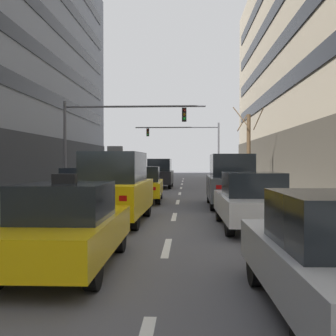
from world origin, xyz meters
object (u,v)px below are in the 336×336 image
at_px(taxi_driving_3, 115,187).
at_px(street_tree_0, 248,148).
at_px(car_driving_0, 80,183).
at_px(taxi_driving_4, 114,172).
at_px(car_parked_1, 252,201).
at_px(car_driving_1, 160,173).
at_px(traffic_signal_1, 192,140).
at_px(taxi_driving_2, 142,184).
at_px(traffic_signal_0, 111,127).
at_px(taxi_driving_5, 67,226).
at_px(car_parked_2, 231,181).

xyz_separation_m(taxi_driving_3, street_tree_0, (6.72, 16.61, 1.78)).
relative_size(car_driving_0, taxi_driving_4, 0.92).
height_order(car_driving_0, car_parked_1, car_parked_1).
distance_m(car_driving_0, taxi_driving_3, 8.71).
xyz_separation_m(car_driving_1, traffic_signal_1, (2.49, 13.64, 3.20)).
bearing_deg(taxi_driving_2, street_tree_0, 56.84).
xyz_separation_m(car_driving_0, traffic_signal_1, (6.08, 22.10, 3.47)).
relative_size(traffic_signal_0, street_tree_0, 1.52).
bearing_deg(car_parked_1, taxi_driving_5, -131.91).
xyz_separation_m(car_driving_0, taxi_driving_3, (3.31, -8.05, 0.33)).
bearing_deg(car_parked_1, taxi_driving_3, 167.56).
height_order(taxi_driving_4, car_parked_2, taxi_driving_4).
bearing_deg(traffic_signal_0, street_tree_0, 27.22).
height_order(car_driving_1, car_parked_1, car_driving_1).
distance_m(car_driving_0, car_parked_1, 11.67).
relative_size(car_driving_0, car_parked_2, 0.93).
bearing_deg(car_driving_1, taxi_driving_2, -90.94).
height_order(taxi_driving_4, traffic_signal_0, traffic_signal_0).
height_order(taxi_driving_2, taxi_driving_4, taxi_driving_4).
bearing_deg(street_tree_0, car_driving_0, -139.52).
xyz_separation_m(taxi_driving_2, traffic_signal_1, (2.65, 23.64, 3.42)).
relative_size(taxi_driving_2, street_tree_0, 0.79).
relative_size(traffic_signal_0, traffic_signal_1, 0.98).
height_order(car_driving_0, traffic_signal_1, traffic_signal_1).
bearing_deg(car_parked_2, taxi_driving_4, 119.63).
height_order(taxi_driving_3, traffic_signal_0, traffic_signal_0).
relative_size(car_driving_0, car_parked_1, 0.99).
xyz_separation_m(traffic_signal_0, traffic_signal_1, (5.22, 18.26, 0.19)).
bearing_deg(traffic_signal_0, taxi_driving_5, -81.59).
height_order(car_driving_1, taxi_driving_2, car_driving_1).
bearing_deg(traffic_signal_0, car_driving_0, -102.63).
xyz_separation_m(taxi_driving_3, taxi_driving_5, (0.11, -5.43, -0.35)).
distance_m(taxi_driving_2, taxi_driving_5, 11.94).
distance_m(car_driving_1, traffic_signal_0, 6.15).
bearing_deg(car_parked_2, taxi_driving_3, -132.30).
bearing_deg(taxi_driving_5, traffic_signal_0, 98.41).
height_order(taxi_driving_5, car_parked_2, car_parked_2).
distance_m(taxi_driving_3, traffic_signal_1, 30.44).
distance_m(car_driving_1, car_parked_2, 12.56).
distance_m(traffic_signal_1, street_tree_0, 14.17).
height_order(car_parked_1, traffic_signal_0, traffic_signal_0).
relative_size(traffic_signal_1, street_tree_0, 1.56).
bearing_deg(taxi_driving_5, taxi_driving_2, 89.97).
relative_size(car_driving_1, car_parked_1, 1.00).
bearing_deg(traffic_signal_1, street_tree_0, -73.75).
height_order(taxi_driving_3, traffic_signal_1, traffic_signal_1).
relative_size(car_parked_1, street_tree_0, 0.76).
relative_size(taxi_driving_5, traffic_signal_0, 0.47).
bearing_deg(taxi_driving_4, traffic_signal_1, 63.91).
distance_m(taxi_driving_2, traffic_signal_1, 24.04).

